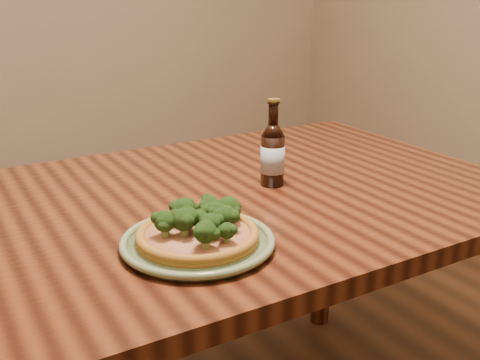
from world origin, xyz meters
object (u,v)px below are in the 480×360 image
beer_bottle (273,154)px  table (179,241)px  plate (198,242)px  pizza (199,230)px

beer_bottle → table: bearing=-165.9°
plate → beer_bottle: (0.30, 0.21, 0.07)m
table → pizza: pizza is taller
plate → beer_bottle: beer_bottle is taller
plate → beer_bottle: size_ratio=1.36×
table → plate: (-0.06, -0.22, 0.10)m
table → plate: plate is taller
plate → pizza: bearing=18.7°
plate → pizza: (0.00, 0.00, 0.02)m
table → beer_bottle: beer_bottle is taller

